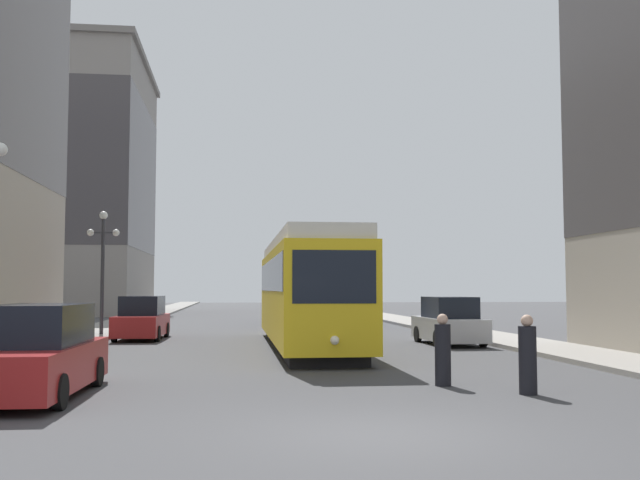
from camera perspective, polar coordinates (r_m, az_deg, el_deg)
The scene contains 12 objects.
ground_plane at distance 10.95m, azimuth 4.91°, elevation -15.10°, with size 200.00×200.00×0.00m, color #424244.
sidewalk_left at distance 50.98m, azimuth -14.29°, elevation -6.07°, with size 2.81×120.00×0.15m, color gray.
sidewalk_right at distance 51.72m, azimuth 5.37°, elevation -6.14°, with size 2.81×120.00×0.15m, color gray.
streetcar at distance 26.13m, azimuth -1.16°, elevation -3.95°, with size 2.67×15.06×3.89m.
transit_bus at distance 43.80m, azimuth 0.49°, elevation -4.12°, with size 2.79×11.19×3.45m.
parked_car_left_near at distance 31.40m, azimuth -13.94°, elevation -6.12°, with size 2.01×4.62×1.82m.
parked_car_left_mid at distance 15.38m, azimuth -21.53°, elevation -8.41°, with size 1.98×5.02×1.82m.
parked_car_right_far at distance 28.09m, azimuth 10.20°, elevation -6.45°, with size 1.94×4.37×1.82m.
pedestrian_crossing_near at distance 16.23m, azimuth 9.71°, elevation -8.77°, with size 0.35×0.35×1.58m.
pedestrian_crossing_far at distance 15.31m, azimuth 16.14°, elevation -8.92°, with size 0.36×0.36×1.61m.
lamp_post_left_far at distance 33.03m, azimuth -16.84°, elevation -0.99°, with size 1.41×0.36×5.40m.
building_left_midblock at distance 66.76m, azimuth -20.30°, elevation 4.32°, with size 15.83×19.01×22.10m.
Camera 1 is at (-2.17, -10.52, 2.13)m, focal length 40.35 mm.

